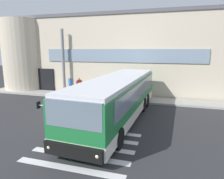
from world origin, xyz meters
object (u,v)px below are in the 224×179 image
bus_main_foreground (118,99)px  passenger_near_column (70,84)px  entry_support_column (63,61)px  passenger_by_doorway (79,85)px

bus_main_foreground → passenger_near_column: size_ratio=6.68×
bus_main_foreground → passenger_near_column: bus_main_foreground is taller
passenger_near_column → entry_support_column: bearing=163.7°
passenger_near_column → passenger_by_doorway: 1.19m
passenger_near_column → passenger_by_doorway: bearing=-20.3°
bus_main_foreground → passenger_by_doorway: 7.24m
entry_support_column → passenger_by_doorway: size_ratio=3.66×
bus_main_foreground → entry_support_column: bearing=140.5°
entry_support_column → passenger_near_column: 2.30m
entry_support_column → passenger_by_doorway: entry_support_column is taller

